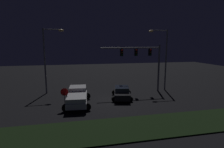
% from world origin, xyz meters
% --- Properties ---
extents(ground_plane, '(80.00, 80.00, 0.00)m').
position_xyz_m(ground_plane, '(0.00, 0.00, 0.00)').
color(ground_plane, black).
extents(grass_median, '(26.69, 4.20, 0.10)m').
position_xyz_m(grass_median, '(0.00, -7.60, 0.05)').
color(grass_median, black).
rests_on(grass_median, ground_plane).
extents(pickup_truck, '(3.17, 5.55, 1.80)m').
position_xyz_m(pickup_truck, '(-4.47, -0.79, 1.00)').
color(pickup_truck, '#B7B7BC').
rests_on(pickup_truck, ground_plane).
extents(car_sedan, '(3.10, 4.69, 1.51)m').
position_xyz_m(car_sedan, '(0.89, 0.41, 0.74)').
color(car_sedan, black).
rests_on(car_sedan, ground_plane).
extents(traffic_signal_gantry, '(8.32, 0.56, 6.50)m').
position_xyz_m(traffic_signal_gantry, '(4.45, 2.84, 4.90)').
color(traffic_signal_gantry, slate).
rests_on(traffic_signal_gantry, ground_plane).
extents(street_lamp_left, '(2.69, 0.44, 8.61)m').
position_xyz_m(street_lamp_left, '(-7.94, 4.84, 5.39)').
color(street_lamp_left, slate).
rests_on(street_lamp_left, ground_plane).
extents(street_lamp_right, '(2.88, 0.44, 8.59)m').
position_xyz_m(street_lamp_right, '(7.60, 3.27, 5.40)').
color(street_lamp_right, slate).
rests_on(street_lamp_right, ground_plane).
extents(stop_sign, '(0.76, 0.08, 2.23)m').
position_xyz_m(stop_sign, '(-5.77, -2.15, 1.56)').
color(stop_sign, slate).
rests_on(stop_sign, ground_plane).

